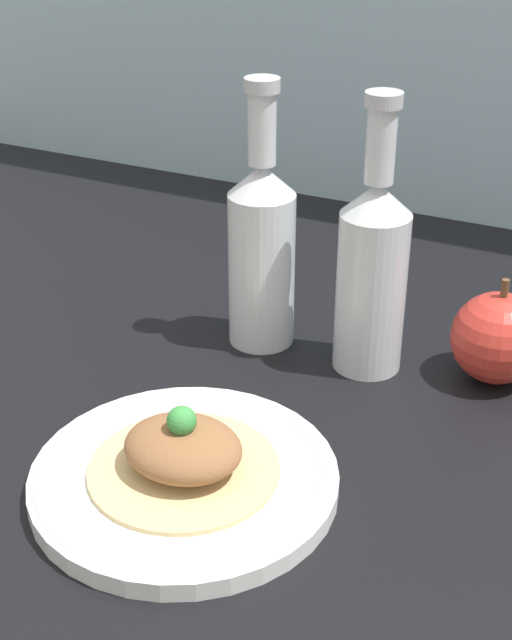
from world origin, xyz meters
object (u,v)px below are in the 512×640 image
at_px(plate, 184,477).
at_px(cider_bottle_right, 372,269).
at_px(plated_food, 183,452).
at_px(cider_bottle_left, 262,247).
at_px(apple, 497,338).

bearing_deg(plate, cider_bottle_right, 74.98).
bearing_deg(plated_food, cider_bottle_left, 101.55).
bearing_deg(cider_bottle_left, plated_food, -78.45).
height_order(cider_bottle_left, apple, cider_bottle_left).
bearing_deg(apple, plate, -123.80).
distance_m(plated_food, cider_bottle_right, 0.25).
relative_size(plate, cider_bottle_left, 0.91).
height_order(cider_bottle_left, cider_bottle_right, same).
bearing_deg(apple, plated_food, -123.80).
bearing_deg(apple, cider_bottle_left, -172.68).
distance_m(plated_food, cider_bottle_left, 0.25).
bearing_deg(cider_bottle_right, plate, -105.02).
bearing_deg(plate, apple, 56.20).
bearing_deg(plated_food, cider_bottle_right, 74.98).
bearing_deg(plate, plated_food, -90.00).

